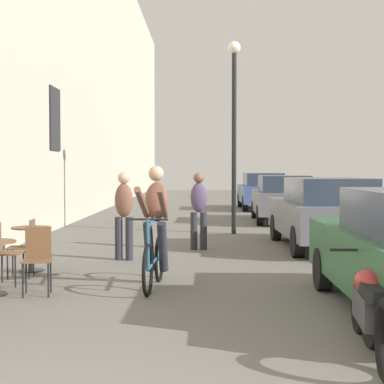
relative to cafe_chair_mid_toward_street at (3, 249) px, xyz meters
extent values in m
cube|color=#B7AD99|center=(-1.40, 8.42, 5.45)|extent=(0.50, 68.00, 11.93)
cube|color=black|center=(-1.13, 7.83, 2.49)|extent=(0.04, 1.10, 1.70)
cylinder|color=black|center=(0.25, 0.15, -0.29)|extent=(0.02, 0.02, 0.45)
cylinder|color=black|center=(0.23, -0.18, -0.29)|extent=(0.02, 0.02, 0.45)
cylinder|color=black|center=(-0.07, 0.17, -0.29)|extent=(0.02, 0.02, 0.45)
cube|color=brown|center=(0.08, 0.00, -0.06)|extent=(0.40, 0.40, 0.02)
cylinder|color=black|center=(0.86, -0.84, -0.29)|extent=(0.02, 0.02, 0.45)
cylinder|color=black|center=(0.54, -0.89, -0.29)|extent=(0.02, 0.02, 0.45)
cylinder|color=black|center=(0.81, -0.52, -0.29)|extent=(0.02, 0.02, 0.45)
cylinder|color=black|center=(0.49, -0.57, -0.29)|extent=(0.02, 0.02, 0.45)
cube|color=brown|center=(0.68, -0.70, -0.06)|extent=(0.43, 0.43, 0.02)
cube|color=brown|center=(0.65, -0.53, 0.16)|extent=(0.34, 0.07, 0.42)
cylinder|color=black|center=(0.07, 1.21, -0.51)|extent=(0.40, 0.40, 0.02)
cylinder|color=black|center=(0.07, 1.21, -0.16)|extent=(0.05, 0.05, 0.67)
cylinder|color=brown|center=(0.07, 1.21, 0.19)|extent=(0.64, 0.64, 0.02)
cylinder|color=black|center=(-0.08, 0.44, -0.29)|extent=(0.02, 0.02, 0.45)
cylinder|color=black|center=(-0.10, 0.77, -0.29)|extent=(0.02, 0.02, 0.45)
cylinder|color=black|center=(0.24, 0.47, -0.29)|extent=(0.02, 0.02, 0.45)
cylinder|color=black|center=(0.22, 0.79, -0.29)|extent=(0.02, 0.02, 0.45)
cube|color=brown|center=(0.07, 0.62, -0.06)|extent=(0.40, 0.40, 0.02)
cube|color=brown|center=(0.25, 0.63, 0.16)|extent=(0.04, 0.34, 0.42)
torus|color=black|center=(2.14, -0.67, -0.19)|extent=(0.10, 0.71, 0.71)
torus|color=black|center=(2.21, 0.38, -0.19)|extent=(0.10, 0.71, 0.71)
cylinder|color=#286084|center=(2.21, 0.29, 0.10)|extent=(0.05, 0.22, 0.58)
cylinder|color=#286084|center=(2.17, -0.21, 0.43)|extent=(0.10, 0.82, 0.14)
cylinder|color=#286084|center=(2.14, -0.64, 0.15)|extent=(0.04, 0.09, 0.67)
cylinder|color=#286084|center=(2.18, -0.12, -0.15)|extent=(0.11, 1.00, 0.12)
cylinder|color=black|center=(2.14, -0.62, 0.48)|extent=(0.52, 0.07, 0.03)
ellipsoid|color=black|center=(2.20, 0.20, 0.41)|extent=(0.12, 0.24, 0.06)
ellipsoid|color=brown|center=(2.19, 0.12, 0.69)|extent=(0.36, 0.37, 0.59)
sphere|color=tan|center=(2.19, 0.08, 1.08)|extent=(0.22, 0.22, 0.22)
cylinder|color=#26262D|center=(2.29, 0.04, 0.03)|extent=(0.16, 0.40, 0.75)
cylinder|color=#26262D|center=(2.09, 0.05, 0.03)|extent=(0.16, 0.40, 0.75)
cylinder|color=brown|center=(2.31, -0.28, 0.68)|extent=(0.13, 0.75, 0.48)
cylinder|color=brown|center=(2.02, -0.26, 0.68)|extent=(0.16, 0.75, 0.48)
cylinder|color=#26262D|center=(1.32, 2.45, -0.12)|extent=(0.14, 0.14, 0.78)
cylinder|color=#26262D|center=(1.52, 2.42, -0.12)|extent=(0.14, 0.14, 0.78)
ellipsoid|color=brown|center=(1.42, 2.43, 0.58)|extent=(0.37, 0.29, 0.62)
sphere|color=tan|center=(1.42, 2.43, 0.99)|extent=(0.22, 0.22, 0.22)
cylinder|color=#26262D|center=(2.88, 3.88, -0.13)|extent=(0.14, 0.14, 0.77)
cylinder|color=#26262D|center=(2.68, 3.87, -0.13)|extent=(0.14, 0.14, 0.77)
ellipsoid|color=#4C3D5B|center=(2.78, 3.87, 0.56)|extent=(0.35, 0.26, 0.61)
sphere|color=brown|center=(2.78, 3.87, 0.96)|extent=(0.22, 0.22, 0.22)
cylinder|color=black|center=(3.66, 6.99, 1.78)|extent=(0.12, 0.12, 4.60)
sphere|color=silver|center=(3.66, 6.99, 4.22)|extent=(0.32, 0.32, 0.32)
cylinder|color=black|center=(4.51, -0.31, -0.22)|extent=(0.19, 0.59, 0.58)
cylinder|color=black|center=(4.49, -2.99, -0.22)|extent=(0.19, 0.59, 0.58)
cube|color=#595960|center=(5.39, 4.19, 0.12)|extent=(1.84, 4.21, 0.68)
cube|color=#283342|center=(5.40, 3.69, 0.71)|extent=(1.51, 2.29, 0.50)
cylinder|color=black|center=(4.57, 5.54, -0.22)|extent=(0.21, 0.61, 0.60)
cylinder|color=black|center=(6.14, 5.58, -0.22)|extent=(0.21, 0.61, 0.60)
cylinder|color=black|center=(4.64, 2.79, -0.22)|extent=(0.21, 0.61, 0.60)
cylinder|color=black|center=(6.21, 2.83, -0.22)|extent=(0.21, 0.61, 0.60)
cube|color=#595960|center=(5.35, 10.55, 0.11)|extent=(1.81, 4.15, 0.67)
cube|color=#283342|center=(5.33, 10.05, 0.69)|extent=(1.49, 2.25, 0.50)
cylinder|color=black|center=(4.61, 11.92, -0.22)|extent=(0.21, 0.60, 0.59)
cylinder|color=black|center=(6.16, 11.88, -0.22)|extent=(0.21, 0.60, 0.59)
cylinder|color=black|center=(4.54, 9.21, -0.22)|extent=(0.21, 0.60, 0.59)
cylinder|color=black|center=(6.08, 9.17, -0.22)|extent=(0.21, 0.60, 0.59)
cube|color=#384C84|center=(5.28, 16.46, 0.13)|extent=(1.76, 4.20, 0.68)
cube|color=#283342|center=(5.28, 15.96, 0.72)|extent=(1.47, 2.27, 0.51)
cylinder|color=black|center=(4.48, 17.84, -0.22)|extent=(0.20, 0.61, 0.60)
cylinder|color=black|center=(6.06, 17.85, -0.22)|extent=(0.20, 0.61, 0.60)
cylinder|color=black|center=(4.50, 15.07, -0.22)|extent=(0.20, 0.61, 0.60)
cylinder|color=black|center=(6.08, 15.08, -0.22)|extent=(0.20, 0.61, 0.60)
torus|color=black|center=(4.47, -2.41, -0.22)|extent=(0.16, 0.70, 0.69)
cube|color=#333338|center=(4.40, -3.13, -0.12)|extent=(0.31, 0.78, 0.28)
ellipsoid|color=maroon|center=(4.41, -3.03, 0.10)|extent=(0.33, 0.55, 0.24)
cube|color=black|center=(4.37, -3.41, 0.08)|extent=(0.28, 0.46, 0.10)
cylinder|color=black|center=(4.46, -2.51, 0.33)|extent=(0.62, 0.09, 0.03)
camera|label=1|loc=(2.86, -8.68, 1.16)|focal=57.35mm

